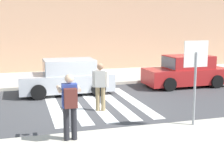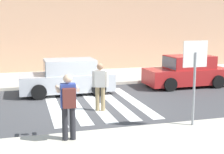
# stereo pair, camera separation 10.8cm
# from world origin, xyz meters

# --- Properties ---
(ground_plane) EXTENTS (120.00, 120.00, 0.00)m
(ground_plane) POSITION_xyz_m (0.00, 0.00, 0.00)
(ground_plane) COLOR #424244
(sidewalk_far) EXTENTS (60.00, 4.80, 0.14)m
(sidewalk_far) POSITION_xyz_m (0.00, 6.00, 0.07)
(sidewalk_far) COLOR beige
(sidewalk_far) RESTS_ON ground
(building_facade_far) EXTENTS (56.00, 4.00, 5.33)m
(building_facade_far) POSITION_xyz_m (0.00, 10.40, 2.67)
(building_facade_far) COLOR tan
(building_facade_far) RESTS_ON ground
(crosswalk_stripe_0) EXTENTS (0.44, 5.20, 0.01)m
(crosswalk_stripe_0) POSITION_xyz_m (-1.60, 0.20, 0.00)
(crosswalk_stripe_0) COLOR silver
(crosswalk_stripe_0) RESTS_ON ground
(crosswalk_stripe_1) EXTENTS (0.44, 5.20, 0.01)m
(crosswalk_stripe_1) POSITION_xyz_m (-0.80, 0.20, 0.00)
(crosswalk_stripe_1) COLOR silver
(crosswalk_stripe_1) RESTS_ON ground
(crosswalk_stripe_2) EXTENTS (0.44, 5.20, 0.01)m
(crosswalk_stripe_2) POSITION_xyz_m (0.00, 0.20, 0.00)
(crosswalk_stripe_2) COLOR silver
(crosswalk_stripe_2) RESTS_ON ground
(crosswalk_stripe_3) EXTENTS (0.44, 5.20, 0.01)m
(crosswalk_stripe_3) POSITION_xyz_m (0.80, 0.20, 0.00)
(crosswalk_stripe_3) COLOR silver
(crosswalk_stripe_3) RESTS_ON ground
(crosswalk_stripe_4) EXTENTS (0.44, 5.20, 0.01)m
(crosswalk_stripe_4) POSITION_xyz_m (1.60, 0.20, 0.00)
(crosswalk_stripe_4) COLOR silver
(crosswalk_stripe_4) RESTS_ON ground
(stop_sign) EXTENTS (0.76, 0.08, 2.49)m
(stop_sign) POSITION_xyz_m (2.12, -3.57, 1.96)
(stop_sign) COLOR gray
(stop_sign) RESTS_ON sidewalk_near
(photographer_with_backpack) EXTENTS (0.60, 0.86, 1.72)m
(photographer_with_backpack) POSITION_xyz_m (-1.57, -3.78, 1.17)
(photographer_with_backpack) COLOR #232328
(photographer_with_backpack) RESTS_ON sidewalk_near
(pedestrian_crossing) EXTENTS (0.55, 0.35, 1.72)m
(pedestrian_crossing) POSITION_xyz_m (-0.03, -0.86, 0.97)
(pedestrian_crossing) COLOR tan
(pedestrian_crossing) RESTS_ON ground
(parked_car_silver) EXTENTS (4.10, 1.92, 1.55)m
(parked_car_silver) POSITION_xyz_m (-0.76, 2.30, 0.73)
(parked_car_silver) COLOR #B7BABF
(parked_car_silver) RESTS_ON ground
(parked_car_red) EXTENTS (4.10, 1.92, 1.55)m
(parked_car_red) POSITION_xyz_m (5.20, 2.30, 0.73)
(parked_car_red) COLOR red
(parked_car_red) RESTS_ON ground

